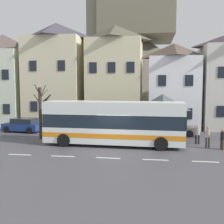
# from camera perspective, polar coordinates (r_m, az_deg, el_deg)

# --- Properties ---
(ground_plane) EXTENTS (40.00, 60.00, 0.07)m
(ground_plane) POSITION_cam_1_polar(r_m,az_deg,el_deg) (20.01, 0.18, -7.95)
(ground_plane) COLOR #4D4B51
(townhouse_00) EXTENTS (6.27, 6.91, 10.76)m
(townhouse_00) POSITION_cam_1_polar(r_m,az_deg,el_deg) (36.42, -21.35, 6.29)
(townhouse_00) COLOR beige
(townhouse_00) RESTS_ON ground_plane
(townhouse_01) EXTENTS (6.31, 5.95, 11.79)m
(townhouse_01) POSITION_cam_1_polar(r_m,az_deg,el_deg) (33.14, -11.33, 7.56)
(townhouse_01) COLOR beige
(townhouse_01) RESTS_ON ground_plane
(townhouse_02) EXTENTS (5.83, 5.75, 11.33)m
(townhouse_02) POSITION_cam_1_polar(r_m,az_deg,el_deg) (31.40, 0.68, 7.37)
(townhouse_02) COLOR beige
(townhouse_02) RESTS_ON ground_plane
(townhouse_03) EXTENTS (5.24, 5.49, 9.17)m
(townhouse_03) POSITION_cam_1_polar(r_m,az_deg,el_deg) (31.06, 12.54, 5.27)
(townhouse_03) COLOR white
(townhouse_03) RESTS_ON ground_plane
(hilltop_castle) EXTENTS (41.91, 41.91, 23.43)m
(hilltop_castle) POSITION_cam_1_polar(r_m,az_deg,el_deg) (52.81, 5.17, 8.80)
(hilltop_castle) COLOR #5E564A
(hilltop_castle) RESTS_ON ground_plane
(transit_bus) EXTENTS (10.80, 2.97, 3.39)m
(transit_bus) POSITION_cam_1_polar(r_m,az_deg,el_deg) (21.32, 0.38, -2.36)
(transit_bus) COLOR white
(transit_bus) RESTS_ON ground_plane
(bus_shelter) EXTENTS (3.60, 3.60, 3.86)m
(bus_shelter) POSITION_cam_1_polar(r_m,az_deg,el_deg) (25.21, 10.39, 1.96)
(bus_shelter) COLOR #473D33
(bus_shelter) RESTS_ON ground_plane
(parked_car_01) EXTENTS (4.01, 2.21, 1.38)m
(parked_car_01) POSITION_cam_1_polar(r_m,az_deg,el_deg) (29.05, -17.84, -2.60)
(parked_car_01) COLOR navy
(parked_car_01) RESTS_ON ground_plane
(parked_car_02) EXTENTS (4.22, 2.21, 1.35)m
(parked_car_02) POSITION_cam_1_polar(r_m,az_deg,el_deg) (26.55, 12.66, -3.23)
(parked_car_02) COLOR slate
(parked_car_02) RESTS_ON ground_plane
(pedestrian_00) EXTENTS (0.31, 0.31, 1.64)m
(pedestrian_00) POSITION_cam_1_polar(r_m,az_deg,el_deg) (21.69, 19.13, -4.49)
(pedestrian_00) COLOR #38332D
(pedestrian_00) RESTS_ON ground_plane
(pedestrian_01) EXTENTS (0.29, 0.38, 1.50)m
(pedestrian_01) POSITION_cam_1_polar(r_m,az_deg,el_deg) (21.56, 21.81, -5.21)
(pedestrian_01) COLOR #38332D
(pedestrian_01) RESTS_ON ground_plane
(pedestrian_02) EXTENTS (0.35, 0.35, 1.56)m
(pedestrian_02) POSITION_cam_1_polar(r_m,az_deg,el_deg) (22.86, 17.21, -4.07)
(pedestrian_02) COLOR black
(pedestrian_02) RESTS_ON ground_plane
(pedestrian_03) EXTENTS (0.34, 0.35, 1.46)m
(pedestrian_03) POSITION_cam_1_polar(r_m,az_deg,el_deg) (22.92, 11.36, -4.17)
(pedestrian_03) COLOR #2D2D38
(pedestrian_03) RESTS_ON ground_plane
(public_bench) EXTENTS (1.50, 0.48, 0.87)m
(public_bench) POSITION_cam_1_polar(r_m,az_deg,el_deg) (27.30, 9.63, -3.35)
(public_bench) COLOR brown
(public_bench) RESTS_ON ground_plane
(bare_tree_01) EXTENTS (2.26, 1.66, 4.72)m
(bare_tree_01) POSITION_cam_1_polar(r_m,az_deg,el_deg) (24.71, -14.50, 0.18)
(bare_tree_01) COLOR #382D28
(bare_tree_01) RESTS_ON ground_plane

